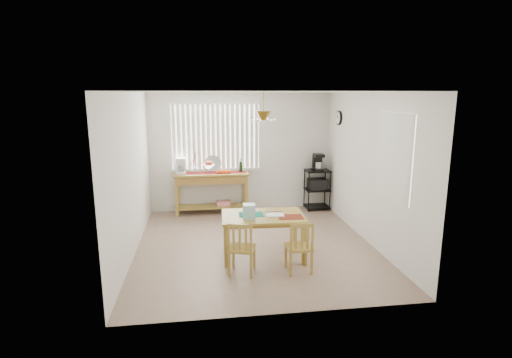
{
  "coord_description": "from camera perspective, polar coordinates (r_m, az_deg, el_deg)",
  "views": [
    {
      "loc": [
        -0.88,
        -6.48,
        2.57
      ],
      "look_at": [
        0.1,
        0.55,
        1.05
      ],
      "focal_mm": 28.0,
      "sensor_mm": 36.0,
      "label": 1
    }
  ],
  "objects": [
    {
      "name": "cart_items",
      "position": [
        9.0,
        8.82,
        2.37
      ],
      "size": [
        0.21,
        0.25,
        0.37
      ],
      "color": "black",
      "rests_on": "wire_cart"
    },
    {
      "name": "wire_cart",
      "position": [
        9.09,
        8.73,
        -0.94
      ],
      "size": [
        0.53,
        0.42,
        0.9
      ],
      "color": "black",
      "rests_on": "ground"
    },
    {
      "name": "sideboard",
      "position": [
        8.7,
        -6.31,
        -0.59
      ],
      "size": [
        1.59,
        0.45,
        0.89
      ],
      "color": "#AB8D3A",
      "rests_on": "ground"
    },
    {
      "name": "dining_table",
      "position": [
        6.35,
        1.0,
        -5.86
      ],
      "size": [
        1.33,
        0.89,
        0.69
      ],
      "color": "#AB8D3A",
      "rests_on": "ground"
    },
    {
      "name": "ground",
      "position": [
        7.03,
        -0.19,
        -9.4
      ],
      "size": [
        4.0,
        4.5,
        0.01
      ],
      "primitive_type": "cube",
      "color": "gray"
    },
    {
      "name": "sideboard_items",
      "position": [
        8.64,
        -8.04,
        1.72
      ],
      "size": [
        1.51,
        0.38,
        0.68
      ],
      "color": "maroon",
      "rests_on": "sideboard"
    },
    {
      "name": "table_items",
      "position": [
        6.19,
        -0.05,
        -4.79
      ],
      "size": [
        0.99,
        0.51,
        0.22
      ],
      "color": "#147262",
      "rests_on": "dining_table"
    },
    {
      "name": "chair_right",
      "position": [
        5.92,
        6.2,
        -9.66
      ],
      "size": [
        0.37,
        0.37,
        0.79
      ],
      "color": "#AB8D3A",
      "rests_on": "ground"
    },
    {
      "name": "room_shell",
      "position": [
        6.62,
        -0.2,
        4.45
      ],
      "size": [
        4.2,
        4.7,
        2.7
      ],
      "color": "white",
      "rests_on": "ground"
    },
    {
      "name": "chair_left",
      "position": [
        5.83,
        -2.09,
        -9.88
      ],
      "size": [
        0.46,
        0.46,
        0.8
      ],
      "color": "#AB8D3A",
      "rests_on": "ground"
    }
  ]
}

